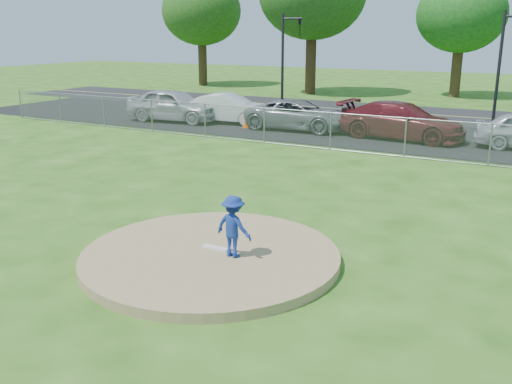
% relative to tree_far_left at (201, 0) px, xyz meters
% --- Properties ---
extents(ground, '(120.00, 120.00, 0.00)m').
position_rel_tree_far_left_xyz_m(ground, '(22.00, -23.00, -7.06)').
color(ground, '#275512').
rests_on(ground, ground).
extents(pitchers_mound, '(5.40, 5.40, 0.20)m').
position_rel_tree_far_left_xyz_m(pitchers_mound, '(22.00, -33.00, -6.96)').
color(pitchers_mound, '#967C52').
rests_on(pitchers_mound, ground).
extents(pitching_rubber, '(0.60, 0.15, 0.04)m').
position_rel_tree_far_left_xyz_m(pitching_rubber, '(22.00, -32.80, -6.84)').
color(pitching_rubber, white).
rests_on(pitching_rubber, pitchers_mound).
extents(chain_link_fence, '(40.00, 0.06, 1.50)m').
position_rel_tree_far_left_xyz_m(chain_link_fence, '(22.00, -21.00, -6.31)').
color(chain_link_fence, gray).
rests_on(chain_link_fence, ground).
extents(parking_lot, '(50.00, 8.00, 0.01)m').
position_rel_tree_far_left_xyz_m(parking_lot, '(22.00, -16.50, -7.05)').
color(parking_lot, black).
rests_on(parking_lot, ground).
extents(street, '(60.00, 7.00, 0.01)m').
position_rel_tree_far_left_xyz_m(street, '(22.00, -9.00, -7.06)').
color(street, black).
rests_on(street, ground).
extents(tree_far_left, '(6.72, 6.72, 10.74)m').
position_rel_tree_far_left_xyz_m(tree_far_left, '(0.00, 0.00, 0.00)').
color(tree_far_left, '#392614').
rests_on(tree_far_left, ground).
extents(tree_center, '(6.16, 6.16, 9.84)m').
position_rel_tree_far_left_xyz_m(tree_center, '(21.00, 1.00, -0.59)').
color(tree_center, '#3C2A16').
rests_on(tree_center, ground).
extents(traffic_signal_left, '(1.28, 0.20, 5.60)m').
position_rel_tree_far_left_xyz_m(traffic_signal_left, '(13.24, -11.00, -3.70)').
color(traffic_signal_left, black).
rests_on(traffic_signal_left, ground).
extents(pitcher, '(0.88, 0.58, 1.28)m').
position_rel_tree_far_left_xyz_m(pitcher, '(22.54, -32.96, -6.22)').
color(pitcher, navy).
rests_on(pitcher, pitchers_mound).
extents(traffic_cone, '(0.39, 0.39, 0.76)m').
position_rel_tree_far_left_xyz_m(traffic_cone, '(14.41, -17.90, -6.67)').
color(traffic_cone, '#F4610C').
rests_on(traffic_cone, parking_lot).
extents(parked_car_silver, '(5.19, 2.47, 1.71)m').
position_rel_tree_far_left_xyz_m(parked_car_silver, '(10.03, -17.94, -6.19)').
color(parked_car_silver, '#B3B3B8').
rests_on(parked_car_silver, parking_lot).
extents(parked_car_white, '(4.64, 1.95, 1.49)m').
position_rel_tree_far_left_xyz_m(parked_car_white, '(12.87, -17.06, -6.30)').
color(parked_car_white, white).
rests_on(parked_car_white, parking_lot).
extents(parked_car_gray, '(5.21, 2.58, 1.42)m').
position_rel_tree_far_left_xyz_m(parked_car_gray, '(16.89, -17.22, -6.34)').
color(parked_car_gray, gray).
rests_on(parked_car_gray, parking_lot).
extents(parked_car_darkred, '(5.73, 2.79, 1.61)m').
position_rel_tree_far_left_xyz_m(parked_car_darkred, '(21.89, -17.27, -6.25)').
color(parked_car_darkred, maroon).
rests_on(parked_car_darkred, parking_lot).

